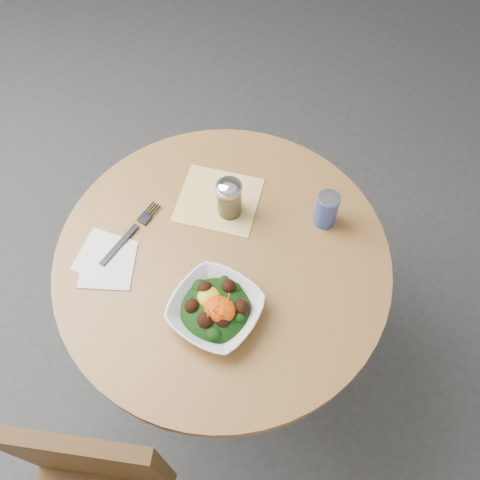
{
  "coord_description": "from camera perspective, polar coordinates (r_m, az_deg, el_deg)",
  "views": [
    {
      "loc": [
        0.32,
        -0.59,
        2.01
      ],
      "look_at": [
        0.03,
        0.04,
        0.81
      ],
      "focal_mm": 40.0,
      "sensor_mm": 36.0,
      "label": 1
    }
  ],
  "objects": [
    {
      "name": "table",
      "position": [
        1.6,
        -1.7,
        -5.27
      ],
      "size": [
        0.9,
        0.9,
        0.75
      ],
      "color": "black",
      "rests_on": "ground"
    },
    {
      "name": "salad_bowl",
      "position": [
        1.33,
        -2.63,
        -7.39
      ],
      "size": [
        0.24,
        0.24,
        0.08
      ],
      "color": "white",
      "rests_on": "table"
    },
    {
      "name": "spice_shaker",
      "position": [
        1.45,
        -1.14,
        4.5
      ],
      "size": [
        0.07,
        0.07,
        0.13
      ],
      "color": "silver",
      "rests_on": "table"
    },
    {
      "name": "fork",
      "position": [
        1.48,
        -11.44,
        0.93
      ],
      "size": [
        0.06,
        0.23,
        0.0
      ],
      "color": "black",
      "rests_on": "table"
    },
    {
      "name": "beverage_can",
      "position": [
        1.45,
        9.22,
        3.24
      ],
      "size": [
        0.06,
        0.06,
        0.12
      ],
      "color": "navy",
      "rests_on": "table"
    },
    {
      "name": "ground",
      "position": [
        2.11,
        -1.31,
        -11.51
      ],
      "size": [
        6.0,
        6.0,
        0.0
      ],
      "primitive_type": "plane",
      "color": "#313134",
      "rests_on": "ground"
    },
    {
      "name": "paper_napkins",
      "position": [
        1.46,
        -14.08,
        -2.15
      ],
      "size": [
        0.19,
        0.19,
        0.0
      ],
      "color": "white",
      "rests_on": "table"
    },
    {
      "name": "cloth_napkin",
      "position": [
        1.52,
        -2.3,
        4.31
      ],
      "size": [
        0.25,
        0.24,
        0.0
      ],
      "primitive_type": "cube",
      "rotation": [
        0.0,
        0.0,
        0.18
      ],
      "color": "orange",
      "rests_on": "table"
    }
  ]
}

